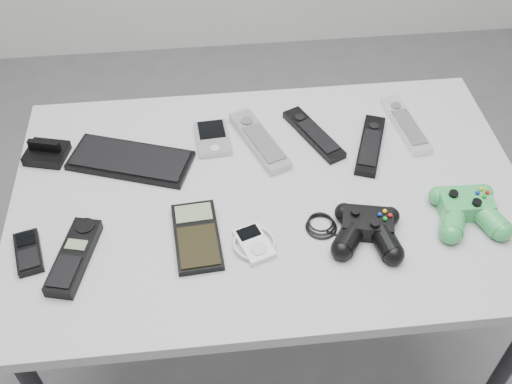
{
  "coord_description": "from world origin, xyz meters",
  "views": [
    {
      "loc": [
        -0.1,
        -0.83,
        1.66
      ],
      "look_at": [
        -0.01,
        0.03,
        0.75
      ],
      "focal_mm": 42.0,
      "sensor_mm": 36.0,
      "label": 1
    }
  ],
  "objects": [
    {
      "name": "mobile_phone",
      "position": [
        -0.47,
        -0.07,
        0.74
      ],
      "size": [
        0.07,
        0.11,
        0.02
      ],
      "primitive_type": "cube",
      "rotation": [
        0.0,
        0.0,
        0.26
      ],
      "color": "black",
      "rests_on": "desk"
    },
    {
      "name": "remote_black_a",
      "position": [
        0.14,
        0.21,
        0.74
      ],
      "size": [
        0.12,
        0.2,
        0.02
      ],
      "primitive_type": "cube",
      "rotation": [
        0.0,
        0.0,
        0.43
      ],
      "color": "black",
      "rests_on": "desk"
    },
    {
      "name": "floor",
      "position": [
        0.0,
        0.0,
        0.0
      ],
      "size": [
        3.5,
        3.5,
        0.0
      ],
      "primitive_type": "plane",
      "color": "#5F5F63",
      "rests_on": "ground"
    },
    {
      "name": "remote_silver_b",
      "position": [
        0.36,
        0.22,
        0.74
      ],
      "size": [
        0.07,
        0.21,
        0.02
      ],
      "primitive_type": "cube",
      "rotation": [
        0.0,
        0.0,
        0.13
      ],
      "color": "silver",
      "rests_on": "desk"
    },
    {
      "name": "dock_bracket",
      "position": [
        -0.47,
        0.2,
        0.76
      ],
      "size": [
        0.1,
        0.1,
        0.05
      ],
      "primitive_type": "cube",
      "rotation": [
        0.0,
        0.0,
        -0.26
      ],
      "color": "black",
      "rests_on": "desk"
    },
    {
      "name": "desk",
      "position": [
        0.02,
        0.05,
        0.67
      ],
      "size": [
        1.09,
        0.7,
        0.73
      ],
      "color": "#A3A3A5",
      "rests_on": "floor"
    },
    {
      "name": "cordless_handset",
      "position": [
        -0.38,
        -0.1,
        0.75
      ],
      "size": [
        0.1,
        0.18,
        0.03
      ],
      "primitive_type": "cube",
      "rotation": [
        0.0,
        0.0,
        -0.25
      ],
      "color": "black",
      "rests_on": "desk"
    },
    {
      "name": "remote_silver_a",
      "position": [
        0.01,
        0.2,
        0.75
      ],
      "size": [
        0.13,
        0.22,
        0.02
      ],
      "primitive_type": "cube",
      "rotation": [
        0.0,
        0.0,
        0.36
      ],
      "color": "#A2A1A8",
      "rests_on": "desk"
    },
    {
      "name": "mp3_player",
      "position": [
        -0.03,
        -0.1,
        0.74
      ],
      "size": [
        0.11,
        0.11,
        0.02
      ],
      "primitive_type": "cube",
      "rotation": [
        0.0,
        0.0,
        0.34
      ],
      "color": "silver",
      "rests_on": "desk"
    },
    {
      "name": "pda",
      "position": [
        -0.09,
        0.22,
        0.74
      ],
      "size": [
        0.08,
        0.12,
        0.02
      ],
      "primitive_type": "cube",
      "rotation": [
        0.0,
        0.0,
        0.07
      ],
      "color": "#A2A1A8",
      "rests_on": "desk"
    },
    {
      "name": "remote_black_b",
      "position": [
        0.27,
        0.16,
        0.74
      ],
      "size": [
        0.11,
        0.2,
        0.02
      ],
      "primitive_type": "cube",
      "rotation": [
        0.0,
        0.0,
        -0.36
      ],
      "color": "black",
      "rests_on": "desk"
    },
    {
      "name": "calculator",
      "position": [
        -0.14,
        -0.07,
        0.74
      ],
      "size": [
        0.1,
        0.18,
        0.02
      ],
      "primitive_type": "cube",
      "rotation": [
        0.0,
        0.0,
        0.07
      ],
      "color": "black",
      "rests_on": "desk"
    },
    {
      "name": "pda_keyboard",
      "position": [
        -0.28,
        0.17,
        0.74
      ],
      "size": [
        0.29,
        0.2,
        0.02
      ],
      "primitive_type": "cube",
      "rotation": [
        0.0,
        0.0,
        -0.33
      ],
      "color": "black",
      "rests_on": "desk"
    },
    {
      "name": "controller_green",
      "position": [
        0.41,
        -0.07,
        0.76
      ],
      "size": [
        0.15,
        0.16,
        0.05
      ],
      "primitive_type": null,
      "rotation": [
        0.0,
        0.0,
        -0.03
      ],
      "color": "#217C36",
      "rests_on": "desk"
    },
    {
      "name": "controller_black",
      "position": [
        0.2,
        -0.1,
        0.76
      ],
      "size": [
        0.27,
        0.2,
        0.05
      ],
      "primitive_type": null,
      "rotation": [
        0.0,
        0.0,
        -0.22
      ],
      "color": "black",
      "rests_on": "desk"
    }
  ]
}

